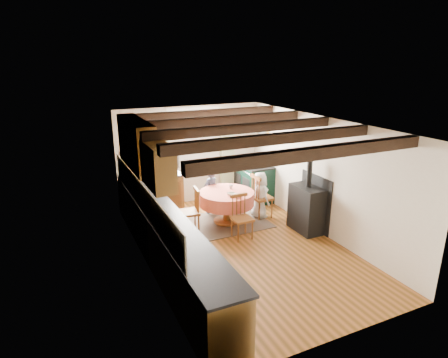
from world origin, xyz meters
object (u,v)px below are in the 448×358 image
dining_table (227,207)px  chair_near (242,217)px  child_right (260,195)px  cup (231,187)px  child_far (211,191)px  chair_left (189,211)px  aga_range (253,182)px  chair_right (262,196)px  cast_iron_stove (308,197)px

dining_table → chair_near: (-0.04, -0.81, 0.09)m
child_right → cup: child_right is taller
chair_near → child_far: size_ratio=0.84×
chair_left → aga_range: bearing=124.4°
dining_table → cup: (0.18, 0.16, 0.40)m
aga_range → chair_right: bearing=-109.1°
chair_near → cup: 1.04m
cup → cast_iron_stove: bearing=-46.2°
dining_table → cup: cup is taller
chair_near → child_far: child_far is taller
cup → child_right: bearing=-16.8°
cast_iron_stove → cup: cast_iron_stove is taller
chair_right → child_right: bearing=86.9°
dining_table → chair_near: chair_near is taller
chair_left → chair_right: size_ratio=0.93×
child_far → chair_near: bearing=72.6°
chair_near → aga_range: aga_range is taller
aga_range → cast_iron_stove: 2.10m
dining_table → child_far: size_ratio=1.12×
chair_near → cup: bearing=77.2°
dining_table → chair_near: size_ratio=1.32×
dining_table → cast_iron_stove: cast_iron_stove is taller
chair_near → cast_iron_stove: size_ratio=0.60×
cast_iron_stove → child_right: cast_iron_stove is taller
chair_left → chair_near: bearing=56.4°
chair_near → dining_table: bearing=87.2°
chair_left → chair_right: 1.76m
chair_left → cast_iron_stove: 2.46m
chair_right → cup: bearing=74.1°
dining_table → chair_right: chair_right is taller
cast_iron_stove → chair_near: bearing=170.0°
chair_right → child_right: 0.06m
chair_right → child_right: child_right is taller
chair_near → chair_right: chair_right is taller
aga_range → cup: bearing=-140.8°
chair_right → child_right: (-0.06, 0.00, 0.03)m
chair_near → aga_range: (1.28, 1.83, 0.03)m
chair_left → aga_range: (2.13, 1.10, 0.01)m
cup → chair_near: bearing=-102.8°
chair_near → cast_iron_stove: 1.44m
cast_iron_stove → cup: bearing=133.8°
chair_right → cup: size_ratio=11.18×
dining_table → cast_iron_stove: (1.35, -1.06, 0.40)m
chair_right → cast_iron_stove: cast_iron_stove is taller
chair_near → child_right: child_right is taller
dining_table → cup: size_ratio=13.24×
chair_left → aga_range: 2.40m
chair_right → child_far: bearing=54.4°
cast_iron_stove → cup: (-1.17, 1.22, 0.01)m
cup → aga_range: bearing=39.2°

